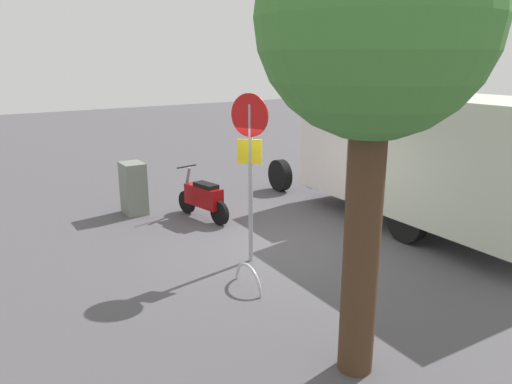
# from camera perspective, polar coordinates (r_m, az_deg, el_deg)

# --- Properties ---
(ground_plane) EXTENTS (60.00, 60.00, 0.00)m
(ground_plane) POSITION_cam_1_polar(r_m,az_deg,el_deg) (9.88, 3.30, -6.57)
(ground_plane) COLOR #4D4B50
(box_truck_near) EXTENTS (7.86, 2.71, 2.95)m
(box_truck_near) POSITION_cam_1_polar(r_m,az_deg,el_deg) (11.27, 18.96, 3.99)
(box_truck_near) COLOR black
(box_truck_near) RESTS_ON ground
(motorcycle) EXTENTS (1.80, 0.62, 1.20)m
(motorcycle) POSITION_cam_1_polar(r_m,az_deg,el_deg) (11.53, -6.18, -0.68)
(motorcycle) COLOR black
(motorcycle) RESTS_ON ground
(stop_sign) EXTENTS (0.71, 0.33, 3.11)m
(stop_sign) POSITION_cam_1_polar(r_m,az_deg,el_deg) (8.67, -0.70, 4.65)
(stop_sign) COLOR #9E9EA3
(stop_sign) RESTS_ON ground
(street_tree) EXTENTS (2.50, 2.50, 5.32)m
(street_tree) POSITION_cam_1_polar(r_m,az_deg,el_deg) (5.38, 13.76, 18.20)
(street_tree) COLOR #47301E
(street_tree) RESTS_ON ground
(utility_cabinet) EXTENTS (0.70, 0.53, 1.26)m
(utility_cabinet) POSITION_cam_1_polar(r_m,az_deg,el_deg) (12.24, -14.12, 0.43)
(utility_cabinet) COLOR slate
(utility_cabinet) RESTS_ON ground
(bike_rack_hoop) EXTENTS (0.85, 0.11, 0.85)m
(bike_rack_hoop) POSITION_cam_1_polar(r_m,az_deg,el_deg) (8.26, -0.91, -11.13)
(bike_rack_hoop) COLOR #B7B7BC
(bike_rack_hoop) RESTS_ON ground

